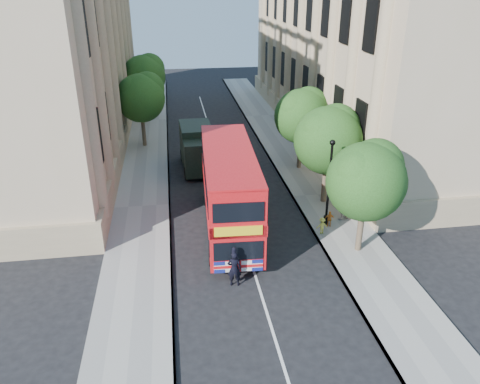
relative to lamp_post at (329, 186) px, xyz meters
name	(u,v)px	position (x,y,z in m)	size (l,w,h in m)	color
ground	(261,295)	(-5.00, -6.00, -2.51)	(120.00, 120.00, 0.00)	black
pavement_right	(318,195)	(0.75, 4.00, -2.45)	(3.50, 80.00, 0.12)	gray
pavement_left	(142,207)	(-10.75, 4.00, -2.45)	(3.50, 80.00, 0.12)	gray
building_right	(365,31)	(8.80, 18.00, 6.49)	(12.00, 38.00, 18.00)	tan
building_left	(37,36)	(-18.80, 18.00, 6.49)	(12.00, 38.00, 18.00)	tan
tree_right_near	(367,177)	(0.84, -2.97, 1.74)	(4.00, 4.00, 6.08)	#473828
tree_right_mid	(329,137)	(0.84, 3.03, 1.93)	(4.20, 4.20, 6.37)	#473828
tree_right_far	(302,113)	(0.84, 9.03, 1.80)	(4.00, 4.00, 6.15)	#473828
tree_left_far	(141,95)	(-10.96, 16.03, 1.93)	(4.00, 4.00, 6.30)	#473828
tree_left_back	(144,74)	(-10.96, 24.03, 2.20)	(4.20, 4.20, 6.65)	#473828
lamp_post	(329,186)	(0.00, 0.00, 0.00)	(0.32, 0.32, 5.16)	black
double_decker_bus	(229,189)	(-5.64, 0.38, 0.08)	(3.15, 10.24, 4.68)	#B90C10
box_van	(197,149)	(-6.80, 10.11, -0.93)	(2.50, 5.71, 3.22)	black
police_constable	(234,269)	(-6.11, -5.00, -1.61)	(0.66, 0.43, 1.80)	black
woman_pedestrian	(342,206)	(1.12, 0.46, -1.55)	(0.81, 0.63, 1.67)	silver
child_a	(330,219)	(0.09, -0.34, -1.91)	(0.57, 0.24, 0.97)	orange
child_b	(322,226)	(-0.60, -1.07, -1.90)	(0.63, 0.36, 0.97)	#CDCA45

